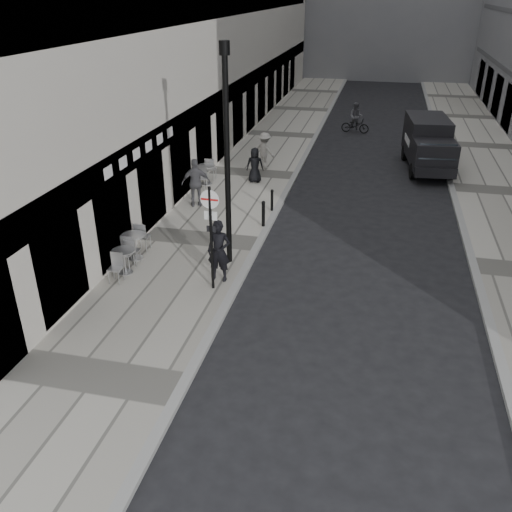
{
  "coord_description": "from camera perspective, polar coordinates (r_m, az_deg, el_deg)",
  "views": [
    {
      "loc": [
        3.7,
        -5.97,
        7.99
      ],
      "look_at": [
        0.73,
        6.92,
        1.4
      ],
      "focal_mm": 38.0,
      "sensor_mm": 36.0,
      "label": 1
    }
  ],
  "objects": [
    {
      "name": "cafe_table_far",
      "position": [
        24.21,
        -5.26,
        8.68
      ],
      "size": [
        0.78,
        1.77,
        1.01
      ],
      "color": "silver",
      "rests_on": "sidewalk"
    },
    {
      "name": "panel_van",
      "position": [
        27.77,
        17.67,
        11.38
      ],
      "size": [
        2.34,
        5.15,
        2.35
      ],
      "rotation": [
        0.0,
        0.0,
        0.1
      ],
      "color": "black",
      "rests_on": "ground"
    },
    {
      "name": "bollard_near",
      "position": [
        21.19,
        1.69,
        5.84
      ],
      "size": [
        0.11,
        0.11,
        0.81
      ],
      "primitive_type": "cylinder",
      "color": "black",
      "rests_on": "sidewalk"
    },
    {
      "name": "walking_man",
      "position": [
        15.87,
        -3.92,
        0.51
      ],
      "size": [
        0.69,
        0.46,
        1.88
      ],
      "primitive_type": "imported",
      "rotation": [
        0.0,
        0.0,
        0.01
      ],
      "color": "black",
      "rests_on": "sidewalk"
    },
    {
      "name": "far_sidewalk",
      "position": [
        25.8,
        24.3,
        6.2
      ],
      "size": [
        4.0,
        60.0,
        0.12
      ],
      "primitive_type": "cube",
      "color": "#ADA99C",
      "rests_on": "ground"
    },
    {
      "name": "sidewalk",
      "position": [
        25.88,
        -0.37,
        8.65
      ],
      "size": [
        4.0,
        60.0,
        0.12
      ],
      "primitive_type": "cube",
      "color": "#ADA99C",
      "rests_on": "ground"
    },
    {
      "name": "pedestrian_a",
      "position": [
        21.59,
        -6.34,
        7.66
      ],
      "size": [
        1.22,
        0.84,
        1.92
      ],
      "primitive_type": "imported",
      "rotation": [
        0.0,
        0.0,
        3.51
      ],
      "color": "#505054",
      "rests_on": "sidewalk"
    },
    {
      "name": "pedestrian_b",
      "position": [
        26.32,
        0.91,
        11.04
      ],
      "size": [
        1.28,
        1.07,
        1.72
      ],
      "primitive_type": "imported",
      "rotation": [
        0.0,
        0.0,
        2.67
      ],
      "color": "#B1ABA3",
      "rests_on": "sidewalk"
    },
    {
      "name": "lamppost",
      "position": [
        16.03,
        -3.09,
        11.25
      ],
      "size": [
        0.3,
        0.3,
        6.59
      ],
      "color": "black",
      "rests_on": "sidewalk"
    },
    {
      "name": "pedestrian_c",
      "position": [
        24.34,
        -0.11,
        9.55
      ],
      "size": [
        0.82,
        0.6,
        1.55
      ],
      "primitive_type": "imported",
      "rotation": [
        0.0,
        0.0,
        3.29
      ],
      "color": "black",
      "rests_on": "sidewalk"
    },
    {
      "name": "sign_post",
      "position": [
        14.98,
        -4.79,
        3.27
      ],
      "size": [
        0.53,
        0.09,
        3.1
      ],
      "rotation": [
        0.0,
        0.0,
        -0.04
      ],
      "color": "black",
      "rests_on": "sidewalk"
    },
    {
      "name": "cyclist",
      "position": [
        34.27,
        10.43,
        13.79
      ],
      "size": [
        1.73,
        0.79,
        1.8
      ],
      "rotation": [
        0.0,
        0.0,
        -0.13
      ],
      "color": "black",
      "rests_on": "ground"
    },
    {
      "name": "bollard_far",
      "position": [
        19.72,
        0.77,
        4.39
      ],
      "size": [
        0.12,
        0.12,
        0.91
      ],
      "primitive_type": "cylinder",
      "color": "black",
      "rests_on": "sidewalk"
    },
    {
      "name": "cafe_table_mid",
      "position": [
        17.7,
        -12.69,
        1.2
      ],
      "size": [
        0.77,
        1.73,
        0.99
      ],
      "color": "silver",
      "rests_on": "sidewalk"
    },
    {
      "name": "ground",
      "position": [
        10.64,
        -13.38,
        -23.18
      ],
      "size": [
        120.0,
        120.0,
        0.0
      ],
      "primitive_type": "plane",
      "color": "black",
      "rests_on": "ground"
    },
    {
      "name": "cafe_table_near",
      "position": [
        16.89,
        -13.69,
        -0.35
      ],
      "size": [
        0.71,
        1.59,
        0.91
      ],
      "color": "#B1B1B4",
      "rests_on": "sidewalk"
    }
  ]
}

